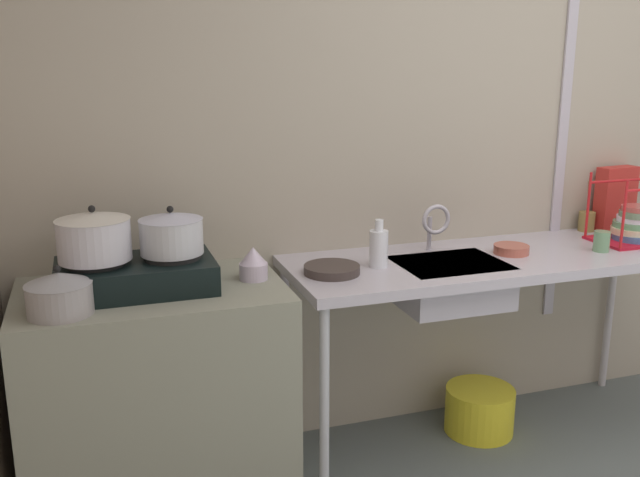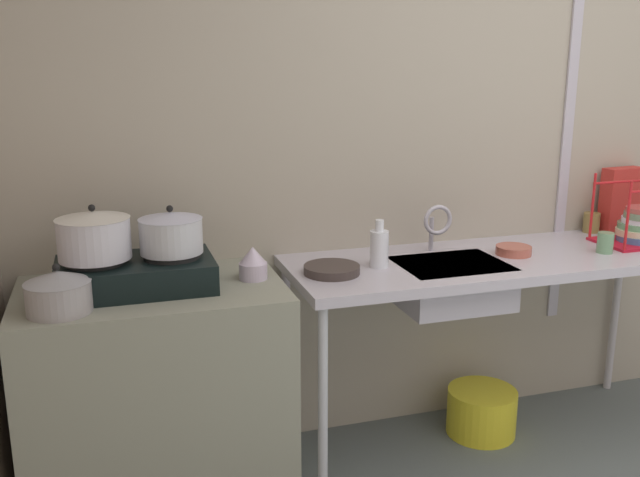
% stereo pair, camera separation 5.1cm
% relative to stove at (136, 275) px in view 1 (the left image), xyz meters
% --- Properties ---
extents(wall_back, '(5.27, 0.10, 2.78)m').
position_rel_stove_xyz_m(wall_back, '(1.76, 0.34, 0.50)').
color(wall_back, '#AAA08D').
rests_on(wall_back, ground).
extents(wall_metal_strip, '(0.05, 0.01, 2.22)m').
position_rel_stove_xyz_m(wall_metal_strip, '(1.94, 0.28, 0.64)').
color(wall_metal_strip, '#BAB5C3').
extents(counter_concrete, '(0.93, 0.58, 0.83)m').
position_rel_stove_xyz_m(counter_concrete, '(0.05, 0.00, -0.47)').
color(counter_concrete, gray).
rests_on(counter_concrete, ground).
extents(counter_sink, '(1.76, 0.58, 0.83)m').
position_rel_stove_xyz_m(counter_sink, '(1.44, 0.00, -0.11)').
color(counter_sink, '#BAB5C3').
rests_on(counter_sink, ground).
extents(stove, '(0.53, 0.32, 0.12)m').
position_rel_stove_xyz_m(stove, '(0.00, 0.00, 0.00)').
color(stove, black).
rests_on(stove, counter_concrete).
extents(pot_on_left_burner, '(0.25, 0.25, 0.19)m').
position_rel_stove_xyz_m(pot_on_left_burner, '(-0.13, 0.00, 0.15)').
color(pot_on_left_burner, silver).
rests_on(pot_on_left_burner, stove).
extents(pot_on_right_burner, '(0.22, 0.22, 0.17)m').
position_rel_stove_xyz_m(pot_on_right_burner, '(0.13, 0.00, 0.14)').
color(pot_on_right_burner, silver).
rests_on(pot_on_right_burner, stove).
extents(pot_beside_stove, '(0.21, 0.21, 0.16)m').
position_rel_stove_xyz_m(pot_beside_stove, '(-0.25, -0.17, 0.01)').
color(pot_beside_stove, gray).
rests_on(pot_beside_stove, counter_concrete).
extents(percolator, '(0.10, 0.10, 0.12)m').
position_rel_stove_xyz_m(percolator, '(0.42, -0.00, 0.00)').
color(percolator, silver).
rests_on(percolator, counter_concrete).
extents(sink_basin, '(0.43, 0.34, 0.17)m').
position_rel_stove_xyz_m(sink_basin, '(1.21, -0.04, -0.14)').
color(sink_basin, '#BAB5C3').
rests_on(sink_basin, counter_sink).
extents(faucet, '(0.13, 0.07, 0.21)m').
position_rel_stove_xyz_m(faucet, '(1.22, 0.12, 0.08)').
color(faucet, '#BAB5C3').
rests_on(faucet, counter_sink).
extents(frying_pan, '(0.21, 0.21, 0.03)m').
position_rel_stove_xyz_m(frying_pan, '(0.71, -0.03, -0.04)').
color(frying_pan, '#3A302C').
rests_on(frying_pan, counter_sink).
extents(dish_rack, '(0.36, 0.24, 0.30)m').
position_rel_stove_xyz_m(dish_rack, '(2.14, 0.00, 0.02)').
color(dish_rack, red).
rests_on(dish_rack, counter_sink).
extents(cup_by_rack, '(0.07, 0.07, 0.09)m').
position_rel_stove_xyz_m(cup_by_rack, '(1.89, -0.09, -0.01)').
color(cup_by_rack, gray).
rests_on(cup_by_rack, counter_sink).
extents(small_bowl_on_drainboard, '(0.15, 0.15, 0.04)m').
position_rel_stove_xyz_m(small_bowl_on_drainboard, '(1.51, 0.00, -0.04)').
color(small_bowl_on_drainboard, '#B55A49').
rests_on(small_bowl_on_drainboard, counter_sink).
extents(bottle_by_sink, '(0.07, 0.07, 0.19)m').
position_rel_stove_xyz_m(bottle_by_sink, '(0.92, 0.00, 0.02)').
color(bottle_by_sink, white).
rests_on(bottle_by_sink, counter_sink).
extents(cereal_box, '(0.21, 0.10, 0.30)m').
position_rel_stove_xyz_m(cereal_box, '(2.23, 0.23, 0.09)').
color(cereal_box, red).
rests_on(cereal_box, counter_sink).
extents(utensil_jar, '(0.07, 0.07, 0.24)m').
position_rel_stove_xyz_m(utensil_jar, '(2.08, 0.24, -0.01)').
color(utensil_jar, olive).
rests_on(utensil_jar, counter_sink).
extents(bucket_on_floor, '(0.30, 0.30, 0.20)m').
position_rel_stove_xyz_m(bucket_on_floor, '(1.44, 0.05, -0.79)').
color(bucket_on_floor, yellow).
rests_on(bucket_on_floor, ground).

